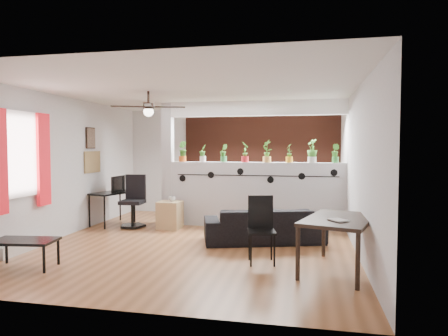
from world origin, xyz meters
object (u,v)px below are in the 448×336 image
computer_desk (113,195)px  folding_chair (261,223)px  dining_table (339,223)px  ceiling_fan (148,108)px  potted_plant_7 (336,153)px  potted_plant_0 (182,151)px  potted_plant_4 (267,150)px  cup (172,199)px  potted_plant_2 (224,152)px  potted_plant_3 (245,151)px  potted_plant_6 (312,150)px  coffee_table (24,243)px  sofa (264,225)px  potted_plant_5 (289,152)px  office_chair (133,205)px  cube_shelf (170,215)px  potted_plant_1 (203,152)px

computer_desk → folding_chair: folding_chair is taller
dining_table → folding_chair: size_ratio=1.56×
ceiling_fan → potted_plant_7: (3.18, 1.80, -0.76)m
potted_plant_0 → dining_table: size_ratio=0.29×
potted_plant_4 → cup: bearing=-165.2°
potted_plant_2 → folding_chair: potted_plant_2 is taller
potted_plant_3 → potted_plant_0: bearing=180.0°
potted_plant_6 → coffee_table: bearing=-138.6°
potted_plant_6 → sofa: bearing=-123.8°
potted_plant_5 → potted_plant_6: potted_plant_6 is taller
potted_plant_0 → coffee_table: (-1.18, -3.43, -1.23)m
ceiling_fan → potted_plant_7: 3.73m
potted_plant_4 → potted_plant_6: size_ratio=0.99×
potted_plant_4 → sofa: size_ratio=0.24×
office_chair → sofa: bearing=-14.7°
potted_plant_2 → potted_plant_4: size_ratio=0.81×
sofa → coffee_table: 3.76m
potted_plant_4 → potted_plant_5: potted_plant_4 is taller
potted_plant_4 → potted_plant_0: bearing=180.0°
potted_plant_2 → potted_plant_4: potted_plant_4 is taller
coffee_table → cube_shelf: bearing=70.1°
ceiling_fan → cube_shelf: ceiling_fan is taller
potted_plant_0 → potted_plant_6: potted_plant_6 is taller
ceiling_fan → potted_plant_0: bearing=89.4°
potted_plant_6 → folding_chair: size_ratio=0.49×
potted_plant_1 → cup: 1.18m
potted_plant_5 → computer_desk: size_ratio=0.37×
cube_shelf → potted_plant_5: bearing=14.9°
potted_plant_3 → cube_shelf: potted_plant_3 is taller
computer_desk → potted_plant_7: bearing=4.2°
potted_plant_7 → cup: 3.40m
cup → office_chair: 0.85m
potted_plant_3 → computer_desk: 2.98m
potted_plant_5 → cube_shelf: 2.75m
computer_desk → office_chair: (0.55, -0.17, -0.17)m
potted_plant_2 → potted_plant_5: (1.35, 0.00, 0.01)m
potted_plant_4 → coffee_table: (-2.98, -3.43, -1.24)m
office_chair → coffee_table: bearing=-95.4°
potted_plant_6 → sofa: 1.99m
potted_plant_4 → dining_table: bearing=-65.6°
sofa → folding_chair: size_ratio=2.06×
sofa → cup: (-1.94, 0.74, 0.32)m
ceiling_fan → cup: 2.15m
potted_plant_4 → folding_chair: (0.16, -2.46, -1.03)m
potted_plant_3 → dining_table: 3.31m
sofa → coffee_table: (-3.06, -2.19, 0.06)m
office_chair → dining_table: (3.93, -2.18, 0.17)m
potted_plant_5 → cup: potted_plant_5 is taller
potted_plant_2 → potted_plant_7: bearing=-0.0°
potted_plant_6 → ceiling_fan: bearing=-146.6°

